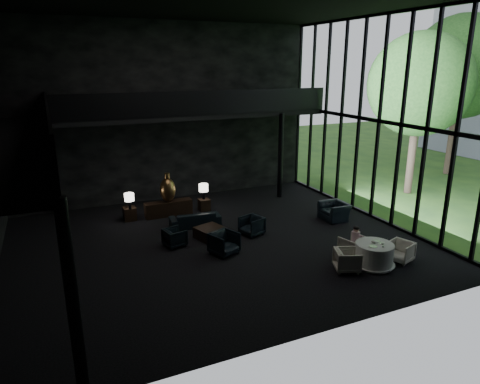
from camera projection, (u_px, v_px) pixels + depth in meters
name	position (u px, v px, depth m)	size (l,w,h in m)	color
floor	(217.00, 243.00, 15.31)	(14.00, 12.00, 0.02)	black
ceiling	(213.00, 1.00, 13.01)	(14.00, 12.00, 0.02)	black
wall_back	(168.00, 114.00, 19.40)	(14.00, 0.04, 8.00)	black
wall_front	(318.00, 172.00, 8.92)	(14.00, 0.04, 8.00)	black
curtain_wall	(379.00, 121.00, 16.89)	(0.20, 12.00, 8.00)	black
mezzanine_left	(12.00, 145.00, 11.81)	(2.00, 12.00, 0.25)	black
mezzanine_back	(196.00, 115.00, 18.92)	(12.00, 2.00, 0.25)	black
railing_left	(49.00, 122.00, 12.03)	(0.06, 12.00, 1.00)	black
railing_back	(203.00, 103.00, 17.88)	(12.00, 0.06, 1.00)	black
column_sw	(73.00, 301.00, 7.79)	(0.24, 0.24, 4.00)	black
column_nw	(54.00, 168.00, 17.75)	(0.24, 0.24, 4.00)	black
column_ne	(280.00, 156.00, 20.11)	(0.24, 0.24, 4.00)	black
tree_near	(420.00, 85.00, 19.87)	(4.80, 4.80, 7.65)	#382D23
tree_far	(461.00, 67.00, 23.37)	(5.60, 5.60, 8.80)	#382D23
console	(169.00, 208.00, 18.02)	(1.98, 0.45, 0.63)	black
bronze_urn	(168.00, 189.00, 17.77)	(0.65, 0.65, 1.22)	olive
side_table_left	(130.00, 214.00, 17.52)	(0.50, 0.50, 0.54)	black
table_lamp_left	(129.00, 198.00, 17.13)	(0.39, 0.39, 0.65)	black
side_table_right	(204.00, 205.00, 18.70)	(0.46, 0.46, 0.50)	black
table_lamp_right	(203.00, 188.00, 18.51)	(0.41, 0.41, 0.68)	black
sofa	(195.00, 217.00, 16.85)	(1.88, 0.55, 0.74)	black
lounge_armchair_west	(175.00, 237.00, 14.99)	(0.63, 0.59, 0.65)	black
lounge_armchair_east	(252.00, 225.00, 15.99)	(0.75, 0.70, 0.77)	black
lounge_armchair_south	(224.00, 241.00, 14.34)	(0.88, 0.83, 0.91)	black
window_armchair	(334.00, 208.00, 17.50)	(1.13, 0.73, 0.98)	black
coffee_table	(210.00, 233.00, 15.71)	(0.92, 0.92, 0.41)	black
dining_table	(374.00, 256.00, 13.51)	(1.35, 1.35, 0.75)	white
dining_chair_north	(353.00, 245.00, 14.17)	(0.75, 0.70, 0.77)	beige
dining_chair_east	(400.00, 251.00, 13.84)	(0.67, 0.63, 0.69)	beige
dining_chair_west	(347.00, 260.00, 13.19)	(0.71, 0.66, 0.73)	silver
child	(356.00, 235.00, 14.14)	(0.27, 0.27, 0.59)	#EFBCC9
plate_a	(373.00, 246.00, 13.19)	(0.26, 0.26, 0.02)	white
plate_b	(377.00, 241.00, 13.59)	(0.23, 0.23, 0.02)	white
saucer	(382.00, 243.00, 13.40)	(0.15, 0.15, 0.01)	white
coffee_cup	(383.00, 243.00, 13.32)	(0.09, 0.09, 0.07)	white
cereal_bowl	(374.00, 242.00, 13.44)	(0.17, 0.17, 0.08)	white
cream_pot	(383.00, 246.00, 13.12)	(0.05, 0.05, 0.06)	#99999E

